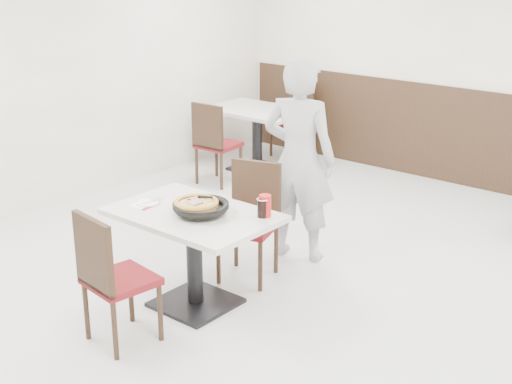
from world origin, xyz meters
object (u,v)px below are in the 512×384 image
Objects in this scene: cola_glass at (263,208)px; bg_chair_left_far at (291,121)px; red_cup at (265,206)px; chair_near at (121,277)px; pizza at (196,205)px; diner_person at (299,160)px; bg_table_left at (257,139)px; pizza_pan at (201,209)px; main_table at (194,259)px; side_plate at (148,203)px; chair_far at (248,224)px; bg_chair_left_near at (218,143)px.

bg_chair_left_far is at bearing 124.18° from cola_glass.
bg_chair_left_far reaches higher than red_cup.
pizza is at bearing 93.44° from chair_near.
bg_chair_left_far is (-1.88, 3.64, -0.34)m from pizza.
red_cup is 0.09× the size of diner_person.
pizza_pan is at bearing -56.99° from bg_table_left.
pizza is at bearing 138.72° from bg_chair_left_far.
main_table is 7.19× the size of side_plate.
chair_far is 1.00× the size of bg_chair_left_near.
bg_chair_left_near is at bearing 129.48° from pizza.
pizza is (0.03, 0.01, 0.44)m from main_table.
main_table is at bearing 72.14° from diner_person.
side_plate is 0.18× the size of bg_chair_left_far.
pizza_pan is (0.08, 0.00, 0.42)m from main_table.
cola_glass is 0.07× the size of diner_person.
pizza is at bearing -54.25° from bg_chair_left_near.
bg_chair_left_far is (-2.31, 3.38, -0.35)m from red_cup.
bg_table_left is 0.69m from bg_chair_left_near.
pizza is at bearing 14.06° from main_table.
bg_chair_left_near is at bearing -60.20° from chair_far.
side_plate is (-0.39, -0.70, 0.28)m from chair_far.
bg_chair_left_far is (-1.86, 3.04, 0.00)m from chair_far.
pizza is 0.34× the size of bg_chair_left_far.
bg_chair_left_near is 1.00× the size of bg_chair_left_far.
pizza is 0.49m from cola_glass.
chair_near reaches higher than red_cup.
chair_near is 4.70m from bg_chair_left_far.
bg_chair_left_near is at bearing 129.01° from main_table.
bg_chair_left_near is at bearing 138.82° from red_cup.
side_plate is at bearing 129.11° from chair_near.
diner_person is (0.04, 0.62, 0.40)m from chair_far.
bg_chair_left_near is at bearing -90.37° from bg_table_left.
chair_near is 0.54× the size of diner_person.
diner_person is at bearing -112.12° from chair_far.
diner_person is at bearing 71.83° from side_plate.
red_cup is 3.59m from bg_table_left.
bg_chair_left_far is at bearing 86.08° from bg_chair_left_near.
cola_glass is at bearing -104.37° from red_cup.
bg_chair_left_far is at bearing -76.54° from chair_far.
red_cup is 0.17× the size of bg_chair_left_far.
pizza_pan reaches higher than side_plate.
pizza_pan is 3.02m from bg_chair_left_near.
bg_chair_left_near and bg_chair_left_far have the same top height.
pizza_pan is at bearing 139.35° from bg_chair_left_far.
cola_glass is 4.12m from bg_chair_left_far.
bg_chair_left_far is (-1.94, 3.65, -0.32)m from pizza_pan.
cola_glass is at bearing 70.57° from chair_near.
chair_far reaches higher than main_table.
side_plate is 0.92m from red_cup.
chair_far is at bearing 141.42° from cola_glass.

